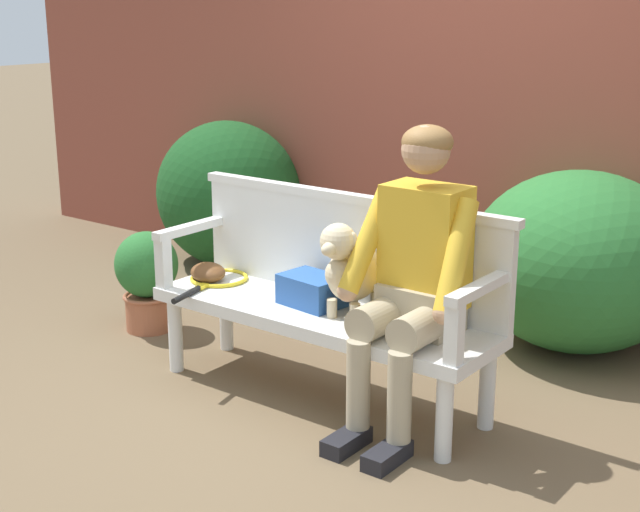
# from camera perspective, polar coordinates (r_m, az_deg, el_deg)

# --- Properties ---
(ground_plane) EXTENTS (40.00, 40.00, 0.00)m
(ground_plane) POSITION_cam_1_polar(r_m,az_deg,el_deg) (4.30, 0.00, -8.77)
(ground_plane) COLOR brown
(brick_garden_fence) EXTENTS (8.00, 0.30, 2.69)m
(brick_garden_fence) POSITION_cam_1_polar(r_m,az_deg,el_deg) (5.42, 11.46, 10.79)
(brick_garden_fence) COLOR brown
(brick_garden_fence) RESTS_ON ground
(hedge_bush_far_right) EXTENTS (1.14, 1.14, 0.94)m
(hedge_bush_far_right) POSITION_cam_1_polar(r_m,az_deg,el_deg) (4.93, 15.84, -0.30)
(hedge_bush_far_right) COLOR #286B2D
(hedge_bush_far_right) RESTS_ON ground
(hedge_bush_far_left) EXTENTS (1.04, 0.91, 1.00)m
(hedge_bush_far_left) POSITION_cam_1_polar(r_m,az_deg,el_deg) (6.26, -5.74, 3.85)
(hedge_bush_far_left) COLOR #194C1E
(hedge_bush_far_left) RESTS_ON ground
(hedge_bush_mid_left) EXTENTS (0.89, 0.74, 0.83)m
(hedge_bush_mid_left) POSITION_cam_1_polar(r_m,az_deg,el_deg) (6.38, -6.31, 3.27)
(hedge_bush_mid_left) COLOR #194C1E
(hedge_bush_mid_left) RESTS_ON ground
(garden_bench) EXTENTS (1.68, 0.49, 0.43)m
(garden_bench) POSITION_cam_1_polar(r_m,az_deg,el_deg) (4.16, 0.00, -4.09)
(garden_bench) COLOR white
(garden_bench) RESTS_ON ground
(bench_backrest) EXTENTS (1.72, 0.06, 0.50)m
(bench_backrest) POSITION_cam_1_polar(r_m,az_deg,el_deg) (4.23, 1.75, 0.68)
(bench_backrest) COLOR white
(bench_backrest) RESTS_ON garden_bench
(bench_armrest_left_end) EXTENTS (0.06, 0.49, 0.28)m
(bench_armrest_left_end) POSITION_cam_1_polar(r_m,az_deg,el_deg) (4.53, -8.73, 0.83)
(bench_armrest_left_end) COLOR white
(bench_armrest_left_end) RESTS_ON garden_bench
(bench_armrest_right_end) EXTENTS (0.06, 0.49, 0.28)m
(bench_armrest_right_end) POSITION_cam_1_polar(r_m,az_deg,el_deg) (3.60, 9.34, -3.17)
(bench_armrest_right_end) COLOR white
(bench_armrest_right_end) RESTS_ON garden_bench
(person_seated) EXTENTS (0.56, 0.64, 1.30)m
(person_seated) POSITION_cam_1_polar(r_m,az_deg,el_deg) (3.78, 5.94, -0.91)
(person_seated) COLOR black
(person_seated) RESTS_ON ground
(dog_on_bench) EXTENTS (0.24, 0.45, 0.44)m
(dog_on_bench) POSITION_cam_1_polar(r_m,az_deg,el_deg) (3.99, 1.89, -0.75)
(dog_on_bench) COLOR beige
(dog_on_bench) RESTS_ON garden_bench
(tennis_racket) EXTENTS (0.35, 0.58, 0.03)m
(tennis_racket) POSITION_cam_1_polar(r_m,az_deg,el_deg) (4.56, -6.49, -1.47)
(tennis_racket) COLOR yellow
(tennis_racket) RESTS_ON garden_bench
(baseball_glove) EXTENTS (0.28, 0.26, 0.09)m
(baseball_glove) POSITION_cam_1_polar(r_m,az_deg,el_deg) (4.56, -7.04, -1.03)
(baseball_glove) COLOR brown
(baseball_glove) RESTS_ON garden_bench
(sports_bag) EXTENTS (0.30, 0.23, 0.14)m
(sports_bag) POSITION_cam_1_polar(r_m,az_deg,el_deg) (4.17, -0.51, -2.15)
(sports_bag) COLOR #2856A3
(sports_bag) RESTS_ON garden_bench
(potted_plant) EXTENTS (0.35, 0.35, 0.56)m
(potted_plant) POSITION_cam_1_polar(r_m,az_deg,el_deg) (5.12, -10.76, -1.23)
(potted_plant) COLOR #A85B3D
(potted_plant) RESTS_ON ground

